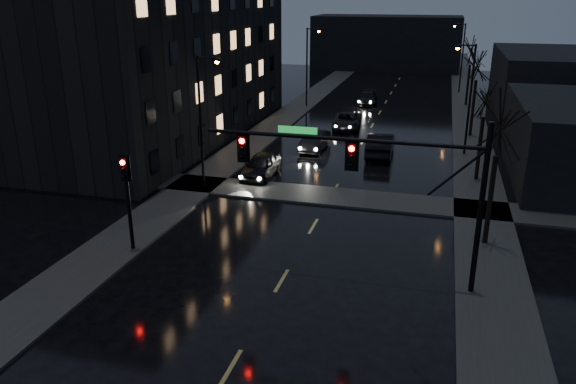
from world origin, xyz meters
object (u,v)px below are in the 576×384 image
Objects in this scene: oncoming_car_d at (368,98)px; lead_car at (380,145)px; oncoming_car_c at (347,121)px; oncoming_car_a at (261,166)px; oncoming_car_b at (315,141)px.

oncoming_car_d is 0.90× the size of lead_car.
oncoming_car_d is at bearing 83.32° from oncoming_car_c.
oncoming_car_c is (3.09, 15.11, -0.07)m from oncoming_car_a.
lead_car is (6.90, 7.16, 0.08)m from oncoming_car_a.
oncoming_car_d is (3.30, 27.07, -0.10)m from oncoming_car_a.
oncoming_car_c is (1.21, 7.60, -0.01)m from oncoming_car_b.
oncoming_car_a is at bearing -107.22° from oncoming_car_c.
oncoming_car_a is at bearing -100.39° from oncoming_car_d.
oncoming_car_c is at bearing 84.14° from oncoming_car_b.
oncoming_car_a is 1.05× the size of oncoming_car_b.
oncoming_car_b is at bearing -5.82° from lead_car.
oncoming_car_c is 8.82m from lead_car.
lead_car reaches higher than oncoming_car_d.
oncoming_car_b reaches higher than oncoming_car_d.
lead_car is (5.02, -0.35, 0.14)m from oncoming_car_b.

